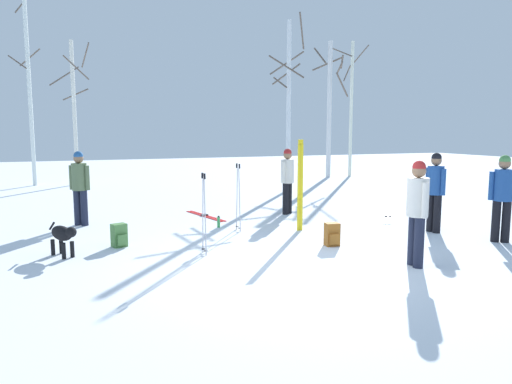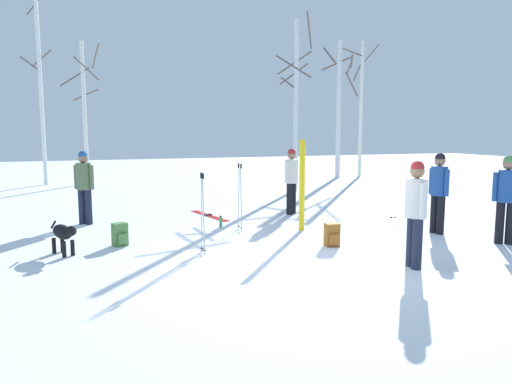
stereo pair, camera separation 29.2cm
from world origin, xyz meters
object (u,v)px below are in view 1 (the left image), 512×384
Objects in this scene: dog at (63,235)px; backpack_1 at (119,236)px; person_3 at (80,183)px; ski_pair_planted_0 at (300,186)px; ski_poles_0 at (204,211)px; birch_tree_6 at (351,106)px; person_2 at (417,206)px; birch_tree_4 at (289,102)px; birch_tree_5 at (330,105)px; ski_pair_lying_0 at (388,217)px; person_0 at (503,193)px; person_4 at (435,187)px; backpack_0 at (332,235)px; birch_tree_3 at (74,109)px; ski_poles_1 at (238,195)px; ski_pair_lying_1 at (205,216)px; water_bottle_0 at (219,222)px; person_1 at (287,177)px; birch_tree_2 at (29,90)px.

dog is 1.85× the size of backpack_1.
ski_pair_planted_0 is at bearing -27.83° from person_3.
ski_poles_0 is 15.52m from birch_tree_6.
person_3 is 14.71m from birch_tree_6.
person_2 is 1.00× the size of person_3.
birch_tree_5 is (3.86, 3.76, 0.12)m from birch_tree_4.
ski_pair_lying_0 is at bearing 7.59° from dog.
person_0 is 1.00× the size of person_4.
birch_tree_3 is at bearing 108.70° from backpack_0.
birch_tree_4 reaches higher than ski_pair_lying_0.
ski_poles_1 is at bearing -179.00° from ski_pair_lying_0.
person_0 is 1.19× the size of ski_pair_lying_0.
ski_pair_lying_1 is (-4.67, 4.85, -0.97)m from person_0.
birch_tree_6 is (7.75, 10.23, 2.31)m from ski_pair_planted_0.
person_0 is 2.79m from person_2.
dog is 3.69m from ski_poles_1.
birch_tree_6 is (11.59, 10.31, 3.08)m from backpack_1.
person_4 is (2.11, 1.96, 0.00)m from person_2.
water_bottle_0 is (-1.57, 0.95, -0.86)m from ski_pair_planted_0.
ski_poles_0 is at bearing -113.12° from water_bottle_0.
birch_tree_6 is at bearing 49.13° from person_1.
ski_pair_lying_1 is 1.24× the size of ski_poles_0.
ski_poles_0 is at bearing -124.42° from birch_tree_4.
person_3 is 6.42× the size of water_bottle_0.
ski_poles_1 is 5.52× the size of water_bottle_0.
person_1 is at bearing 120.15° from person_0.
person_2 is 4.45m from ski_pair_lying_0.
person_2 is 0.86× the size of ski_pair_planted_0.
birch_tree_5 reaches higher than dog.
person_1 is 0.86× the size of ski_pair_planted_0.
ski_poles_0 is (-2.98, 1.99, -0.21)m from person_2.
person_0 is 0.95× the size of ski_pair_lying_1.
birch_tree_5 is at bearing 43.05° from dog.
ski_pair_lying_1 is 6.61m from birch_tree_4.
birch_tree_3 is 0.91× the size of birch_tree_6.
ski_poles_1 is 12.73m from birch_tree_5.
birch_tree_2 is (-2.16, 11.65, 3.51)m from backpack_1.
ski_pair_planted_0 is 0.32× the size of birch_tree_4.
ski_pair_lying_1 is at bearing -63.65° from birch_tree_2.
dog is at bearing -84.36° from birch_tree_2.
ski_pair_planted_0 is 1.38× the size of ski_poles_0.
ski_poles_0 is 0.23× the size of birch_tree_5.
birch_tree_4 is 1.00× the size of birch_tree_5.
ski_pair_planted_0 is at bearing 142.94° from person_0.
person_3 is 8.55m from birch_tree_4.
person_3 is 3.14m from ski_pair_lying_1.
backpack_1 is 14.95m from birch_tree_5.
person_4 is 0.28× the size of birch_tree_5.
dog is at bearing -139.02° from ski_pair_lying_1.
ski_pair_planted_0 is (-0.63, -2.00, 0.01)m from person_1.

